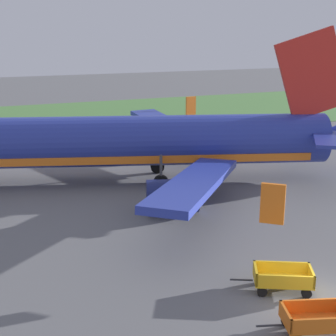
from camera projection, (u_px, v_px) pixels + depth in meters
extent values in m
plane|color=slate|center=(318.00, 302.00, 20.71)|extent=(220.00, 220.00, 0.00)
cube|color=#518442|center=(79.00, 118.00, 63.14)|extent=(220.00, 28.00, 0.06)
cylinder|color=#28389E|center=(125.00, 141.00, 36.10)|extent=(29.74, 12.46, 3.70)
cube|color=orange|center=(125.00, 154.00, 36.38)|extent=(26.82, 11.39, 0.56)
cube|color=#28389E|center=(196.00, 182.00, 28.60)|extent=(10.25, 11.70, 1.35)
cube|color=orange|center=(273.00, 204.00, 22.31)|extent=(0.98, 0.85, 1.90)
cylinder|color=navy|center=(172.00, 196.00, 30.37)|extent=(3.68, 2.96, 2.10)
cube|color=#28389E|center=(171.00, 127.00, 44.61)|extent=(3.65, 13.17, 1.35)
cube|color=orange|center=(191.00, 106.00, 50.79)|extent=(1.11, 0.29, 1.90)
cylinder|color=navy|center=(159.00, 146.00, 43.39)|extent=(3.68, 2.96, 2.10)
cube|color=red|center=(313.00, 74.00, 35.88)|extent=(5.81, 2.12, 6.88)
cube|color=#28389E|center=(327.00, 139.00, 33.96)|extent=(4.47, 5.28, 0.24)
cube|color=#28389E|center=(297.00, 122.00, 40.09)|extent=(1.86, 5.22, 0.24)
cylinder|color=#4C4C51|center=(161.00, 169.00, 34.62)|extent=(0.20, 0.20, 2.04)
cylinder|color=black|center=(161.00, 183.00, 34.90)|extent=(1.18, 0.76, 1.10)
cylinder|color=#4C4C51|center=(157.00, 154.00, 38.84)|extent=(0.20, 0.20, 2.04)
cylinder|color=black|center=(157.00, 166.00, 39.12)|extent=(1.18, 0.76, 1.10)
cube|color=orange|center=(316.00, 322.00, 18.40)|extent=(2.80, 2.09, 0.08)
cube|color=orange|center=(324.00, 325.00, 17.70)|extent=(2.42, 0.84, 0.55)
cube|color=orange|center=(311.00, 306.00, 18.94)|extent=(2.42, 0.84, 0.55)
cube|color=orange|center=(286.00, 317.00, 18.23)|extent=(0.52, 1.37, 0.55)
cylinder|color=#2D2D33|center=(269.00, 326.00, 18.28)|extent=(0.98, 0.38, 0.08)
cylinder|color=black|center=(287.00, 321.00, 18.94)|extent=(0.47, 0.28, 0.44)
cylinder|color=black|center=(334.00, 319.00, 19.08)|extent=(0.47, 0.28, 0.44)
cube|color=gold|center=(283.00, 281.00, 21.46)|extent=(2.86, 2.37, 0.08)
cube|color=gold|center=(285.00, 282.00, 20.76)|extent=(2.28, 1.20, 0.55)
cube|color=gold|center=(281.00, 267.00, 22.00)|extent=(2.28, 1.20, 0.55)
cube|color=gold|center=(255.00, 273.00, 21.47)|extent=(0.71, 1.30, 0.55)
cube|color=gold|center=(311.00, 275.00, 21.29)|extent=(0.71, 1.30, 0.55)
cylinder|color=#2D2D33|center=(241.00, 280.00, 21.61)|extent=(0.93, 0.52, 0.08)
cylinder|color=black|center=(262.00, 292.00, 21.07)|extent=(0.47, 0.34, 0.44)
cylinder|color=black|center=(260.00, 279.00, 22.14)|extent=(0.47, 0.34, 0.44)
cylinder|color=black|center=(307.00, 293.00, 20.93)|extent=(0.47, 0.34, 0.44)
cylinder|color=black|center=(302.00, 281.00, 22.00)|extent=(0.47, 0.34, 0.44)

